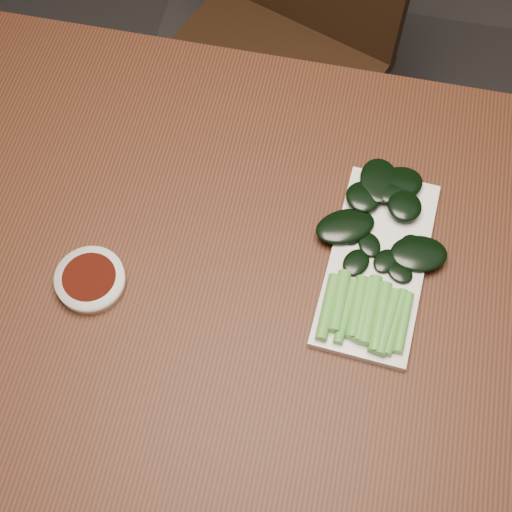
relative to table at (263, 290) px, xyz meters
The scene contains 6 objects.
ground 0.68m from the table, ahead, with size 6.00×6.00×0.00m, color #322F2F.
table is the anchor object (origin of this frame).
chair_far 0.70m from the table, 99.25° to the left, with size 0.59×0.59×0.89m.
sauce_bowl 0.26m from the table, 162.92° to the right, with size 0.10×0.10×0.03m.
serving_plate 0.18m from the table, 14.89° to the left, with size 0.15×0.31×0.01m.
gai_lan 0.19m from the table, 20.57° to the left, with size 0.21×0.31×0.02m.
Camera 1 is at (0.08, -0.43, 1.68)m, focal length 50.00 mm.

